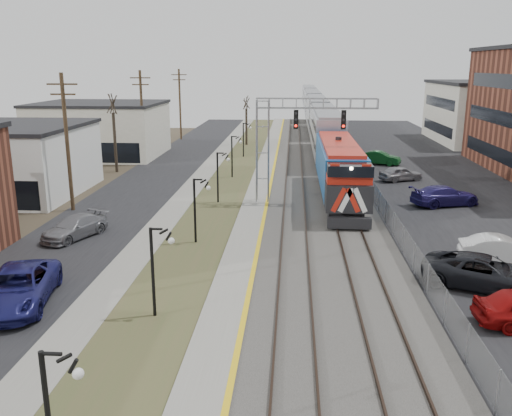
{
  "coord_description": "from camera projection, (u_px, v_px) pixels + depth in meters",
  "views": [
    {
      "loc": [
        1.81,
        -13.01,
        10.48
      ],
      "look_at": [
        -0.23,
        16.78,
        2.6
      ],
      "focal_mm": 38.0,
      "sensor_mm": 36.0,
      "label": 1
    }
  ],
  "objects": [
    {
      "name": "signal_gantry",
      "position": [
        285.0,
        132.0,
        40.84
      ],
      "size": [
        9.0,
        1.07,
        8.15
      ],
      "color": "gray",
      "rests_on": "ground"
    },
    {
      "name": "car_lot_d",
      "position": [
        445.0,
        196.0,
        41.51
      ],
      "size": [
        5.7,
        3.71,
        1.54
      ],
      "primitive_type": "imported",
      "rotation": [
        0.0,
        0.0,
        1.89
      ],
      "color": "navy",
      "rests_on": "ground"
    },
    {
      "name": "grass_median",
      "position": [
        229.0,
        184.0,
        49.36
      ],
      "size": [
        4.0,
        120.0,
        0.06
      ],
      "primitive_type": "cube",
      "color": "#434C28",
      "rests_on": "ground"
    },
    {
      "name": "platform",
      "position": [
        261.0,
        183.0,
        49.14
      ],
      "size": [
        2.0,
        120.0,
        0.24
      ],
      "primitive_type": "cube",
      "color": "gray",
      "rests_on": "ground"
    },
    {
      "name": "platform_edge",
      "position": [
        271.0,
        182.0,
        49.05
      ],
      "size": [
        0.24,
        120.0,
        0.01
      ],
      "primitive_type": "cube",
      "color": "gold",
      "rests_on": "platform"
    },
    {
      "name": "ballast_bed",
      "position": [
        317.0,
        184.0,
        48.81
      ],
      "size": [
        8.0,
        120.0,
        0.2
      ],
      "primitive_type": "cube",
      "color": "#595651",
      "rests_on": "ground"
    },
    {
      "name": "train",
      "position": [
        316.0,
        113.0,
        88.05
      ],
      "size": [
        3.0,
        108.65,
        5.33
      ],
      "color": "#124F98",
      "rests_on": "ground"
    },
    {
      "name": "car_street_a",
      "position": [
        18.0,
        288.0,
        24.19
      ],
      "size": [
        3.83,
        6.36,
        1.65
      ],
      "primitive_type": "imported",
      "rotation": [
        0.0,
        0.0,
        0.19
      ],
      "color": "navy",
      "rests_on": "ground"
    },
    {
      "name": "lampposts",
      "position": [
        196.0,
        210.0,
        32.74
      ],
      "size": [
        0.14,
        62.14,
        4.0
      ],
      "color": "black",
      "rests_on": "ground"
    },
    {
      "name": "sidewalk",
      "position": [
        196.0,
        183.0,
        49.56
      ],
      "size": [
        2.0,
        120.0,
        0.08
      ],
      "primitive_type": "cube",
      "color": "gray",
      "rests_on": "ground"
    },
    {
      "name": "utility_poles",
      "position": [
        67.0,
        144.0,
        39.14
      ],
      "size": [
        0.28,
        80.28,
        10.0
      ],
      "color": "#4C3823",
      "rests_on": "ground"
    },
    {
      "name": "car_lot_b",
      "position": [
        502.0,
        250.0,
        29.48
      ],
      "size": [
        4.54,
        2.01,
        1.45
      ],
      "primitive_type": "imported",
      "rotation": [
        0.0,
        0.0,
        1.46
      ],
      "color": "silver",
      "rests_on": "ground"
    },
    {
      "name": "street_west",
      "position": [
        148.0,
        183.0,
        49.86
      ],
      "size": [
        7.0,
        120.0,
        0.04
      ],
      "primitive_type": "cube",
      "color": "black",
      "rests_on": "ground"
    },
    {
      "name": "car_lot_c",
      "position": [
        484.0,
        273.0,
        26.05
      ],
      "size": [
        6.33,
        4.73,
        1.6
      ],
      "primitive_type": "imported",
      "rotation": [
        0.0,
        0.0,
        1.16
      ],
      "color": "black",
      "rests_on": "ground"
    },
    {
      "name": "car_street_b",
      "position": [
        75.0,
        228.0,
        33.73
      ],
      "size": [
        3.56,
        5.04,
        1.35
      ],
      "primitive_type": "imported",
      "rotation": [
        0.0,
        0.0,
        -0.4
      ],
      "color": "slate",
      "rests_on": "ground"
    },
    {
      "name": "track_far",
      "position": [
        333.0,
        183.0,
        48.67
      ],
      "size": [
        1.58,
        120.0,
        0.15
      ],
      "color": "#2D2119",
      "rests_on": "ballast_bed"
    },
    {
      "name": "track_near",
      "position": [
        294.0,
        182.0,
        48.9
      ],
      "size": [
        1.58,
        120.0,
        0.15
      ],
      "color": "#2D2119",
      "rests_on": "ballast_bed"
    },
    {
      "name": "bare_trees",
      "position": [
        145.0,
        147.0,
        53.03
      ],
      "size": [
        12.3,
        42.3,
        5.95
      ],
      "color": "#382D23",
      "rests_on": "ground"
    },
    {
      "name": "car_lot_e",
      "position": [
        401.0,
        174.0,
        50.4
      ],
      "size": [
        4.4,
        3.14,
        1.39
      ],
      "primitive_type": "imported",
      "rotation": [
        0.0,
        0.0,
        1.98
      ],
      "color": "gray",
      "rests_on": "ground"
    },
    {
      "name": "parking_lot",
      "position": [
        452.0,
        187.0,
        48.04
      ],
      "size": [
        16.0,
        120.0,
        0.04
      ],
      "primitive_type": "cube",
      "color": "black",
      "rests_on": "ground"
    },
    {
      "name": "fence",
      "position": [
        364.0,
        177.0,
        48.36
      ],
      "size": [
        0.04,
        120.0,
        1.6
      ],
      "primitive_type": "cube",
      "color": "gray",
      "rests_on": "ground"
    },
    {
      "name": "car_lot_f",
      "position": [
        380.0,
        158.0,
        58.72
      ],
      "size": [
        4.66,
        3.08,
        1.45
      ],
      "primitive_type": "imported",
      "rotation": [
        0.0,
        0.0,
        1.19
      ],
      "color": "#0C4018",
      "rests_on": "ground"
    }
  ]
}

